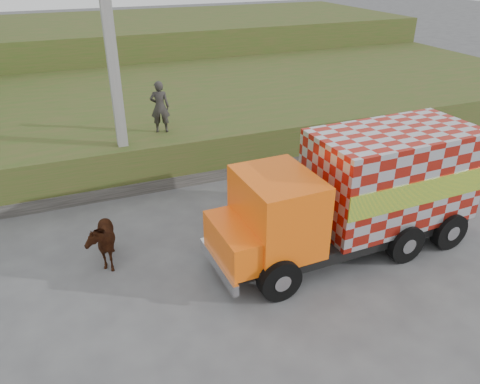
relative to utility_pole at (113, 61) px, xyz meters
name	(u,v)px	position (x,y,z in m)	size (l,w,h in m)	color
ground	(201,257)	(1.00, -4.60, -4.08)	(120.00, 120.00, 0.00)	#474749
embankment	(127,114)	(1.00, 5.40, -3.33)	(40.00, 12.00, 1.50)	#314E1A
embankment_far	(92,47)	(1.00, 17.40, -2.58)	(40.00, 12.00, 3.00)	#314E1A
retaining_strip	(97,193)	(-1.00, -0.40, -3.88)	(16.00, 0.50, 0.40)	#595651
utility_pole	(113,61)	(0.00, 0.00, 0.00)	(1.20, 0.30, 8.00)	gray
cargo_truck	(360,192)	(4.87, -5.59, -2.51)	(6.90, 2.58, 3.05)	black
cow	(100,239)	(-1.29, -3.83, -3.43)	(0.70, 1.54, 1.30)	black
pedestrian	(160,107)	(1.42, 0.73, -1.72)	(0.62, 0.41, 1.71)	#2C2A27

